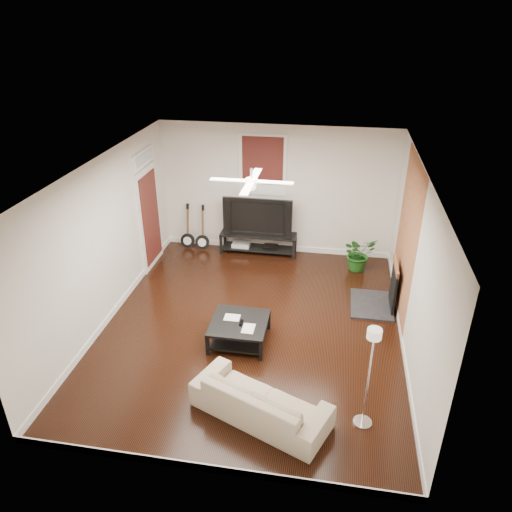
{
  "coord_description": "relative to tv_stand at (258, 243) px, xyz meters",
  "views": [
    {
      "loc": [
        1.24,
        -6.79,
        4.91
      ],
      "look_at": [
        0.0,
        0.4,
        1.15
      ],
      "focal_mm": 34.16,
      "sensor_mm": 36.0,
      "label": 1
    }
  ],
  "objects": [
    {
      "name": "coffee_table",
      "position": [
        0.23,
        -3.23,
        -0.04
      ],
      "size": [
        0.91,
        0.91,
        0.38
      ],
      "primitive_type": "cube",
      "rotation": [
        0.0,
        0.0,
        0.0
      ],
      "color": "black",
      "rests_on": "floor"
    },
    {
      "name": "tv_stand",
      "position": [
        0.0,
        0.0,
        0.0
      ],
      "size": [
        1.66,
        0.44,
        0.47
      ],
      "primitive_type": "cube",
      "color": "black",
      "rests_on": "floor"
    },
    {
      "name": "brick_accent",
      "position": [
        2.85,
        -1.78,
        1.17
      ],
      "size": [
        0.02,
        2.2,
        2.8
      ],
      "primitive_type": "cube",
      "color": "#A95C36",
      "rests_on": "floor"
    },
    {
      "name": "sofa",
      "position": [
        0.83,
        -4.79,
        0.04
      ],
      "size": [
        1.99,
        1.39,
        0.54
      ],
      "primitive_type": "imported",
      "rotation": [
        0.0,
        0.0,
        2.74
      ],
      "color": "tan",
      "rests_on": "floor"
    },
    {
      "name": "guitar_right",
      "position": [
        -1.27,
        -0.06,
        0.28
      ],
      "size": [
        0.34,
        0.26,
        1.02
      ],
      "primitive_type": null,
      "rotation": [
        0.0,
        0.0,
        0.11
      ],
      "color": "black",
      "rests_on": "floor"
    },
    {
      "name": "floor_lamp",
      "position": [
        2.18,
        -4.69,
        0.53
      ],
      "size": [
        0.33,
        0.33,
        1.52
      ],
      "primitive_type": null,
      "rotation": [
        0.0,
        0.0,
        -0.4
      ],
      "color": "silver",
      "rests_on": "floor"
    },
    {
      "name": "window_back",
      "position": [
        0.06,
        0.19,
        1.72
      ],
      "size": [
        1.0,
        0.06,
        1.3
      ],
      "primitive_type": "cube",
      "color": "#3F1311",
      "rests_on": "wall_back"
    },
    {
      "name": "potted_plant",
      "position": [
        2.17,
        -0.41,
        0.13
      ],
      "size": [
        0.86,
        0.83,
        0.73
      ],
      "primitive_type": "imported",
      "rotation": [
        0.0,
        0.0,
        0.53
      ],
      "color": "#195017",
      "rests_on": "floor"
    },
    {
      "name": "fireplace",
      "position": [
        2.56,
        -1.78,
        0.23
      ],
      "size": [
        0.8,
        1.1,
        0.92
      ],
      "primitive_type": "cube",
      "color": "black",
      "rests_on": "floor"
    },
    {
      "name": "room",
      "position": [
        0.36,
        -2.78,
        1.17
      ],
      "size": [
        5.01,
        6.01,
        2.81
      ],
      "color": "black",
      "rests_on": "ground"
    },
    {
      "name": "door_left",
      "position": [
        -2.1,
        -0.88,
        1.02
      ],
      "size": [
        0.08,
        1.0,
        2.5
      ],
      "primitive_type": "cube",
      "color": "white",
      "rests_on": "wall_left"
    },
    {
      "name": "guitar_left",
      "position": [
        -1.62,
        -0.03,
        0.28
      ],
      "size": [
        0.32,
        0.23,
        1.02
      ],
      "primitive_type": null,
      "rotation": [
        0.0,
        0.0,
        0.01
      ],
      "color": "black",
      "rests_on": "floor"
    },
    {
      "name": "ceiling_fan",
      "position": [
        0.36,
        -2.78,
        2.37
      ],
      "size": [
        1.24,
        1.24,
        0.32
      ],
      "primitive_type": null,
      "color": "white",
      "rests_on": "ceiling"
    },
    {
      "name": "tv",
      "position": [
        0.0,
        0.02,
        0.66
      ],
      "size": [
        1.49,
        0.2,
        0.86
      ],
      "primitive_type": "imported",
      "color": "black",
      "rests_on": "tv_stand"
    }
  ]
}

